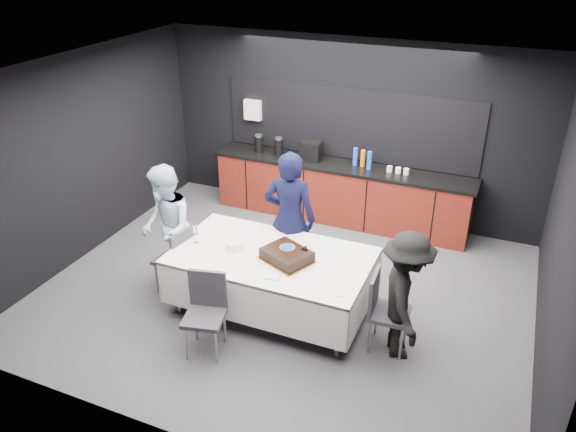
{
  "coord_description": "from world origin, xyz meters",
  "views": [
    {
      "loc": [
        2.37,
        -5.49,
        4.2
      ],
      "look_at": [
        0.0,
        0.1,
        1.05
      ],
      "focal_mm": 35.0,
      "sensor_mm": 36.0,
      "label": 1
    }
  ],
  "objects_px": {
    "plate_stack": "(234,245)",
    "person_center": "(290,219)",
    "champagne_flute": "(196,231)",
    "person_left": "(166,228)",
    "chair_near": "(206,307)",
    "party_table": "(272,265)",
    "cake_assembly": "(287,255)",
    "chair_left": "(178,256)",
    "chair_right": "(383,306)",
    "person_right": "(405,296)"
  },
  "relations": [
    {
      "from": "plate_stack",
      "to": "champagne_flute",
      "type": "relative_size",
      "value": 0.87
    },
    {
      "from": "cake_assembly",
      "to": "person_right",
      "type": "height_order",
      "value": "person_right"
    },
    {
      "from": "plate_stack",
      "to": "chair_near",
      "type": "distance_m",
      "value": 0.9
    },
    {
      "from": "champagne_flute",
      "to": "chair_left",
      "type": "bearing_deg",
      "value": -174.97
    },
    {
      "from": "person_center",
      "to": "person_left",
      "type": "xyz_separation_m",
      "value": [
        -1.39,
        -0.68,
        -0.08
      ]
    },
    {
      "from": "party_table",
      "to": "chair_near",
      "type": "xyz_separation_m",
      "value": [
        -0.37,
        -0.9,
        -0.11
      ]
    },
    {
      "from": "person_left",
      "to": "plate_stack",
      "type": "bearing_deg",
      "value": 48.66
    },
    {
      "from": "plate_stack",
      "to": "chair_near",
      "type": "height_order",
      "value": "chair_near"
    },
    {
      "from": "chair_near",
      "to": "person_left",
      "type": "height_order",
      "value": "person_left"
    },
    {
      "from": "chair_left",
      "to": "person_center",
      "type": "relative_size",
      "value": 0.51
    },
    {
      "from": "cake_assembly",
      "to": "person_right",
      "type": "xyz_separation_m",
      "value": [
        1.4,
        -0.11,
        -0.11
      ]
    },
    {
      "from": "plate_stack",
      "to": "person_left",
      "type": "relative_size",
      "value": 0.12
    },
    {
      "from": "chair_left",
      "to": "plate_stack",
      "type": "bearing_deg",
      "value": 4.91
    },
    {
      "from": "party_table",
      "to": "person_left",
      "type": "height_order",
      "value": "person_left"
    },
    {
      "from": "person_center",
      "to": "person_right",
      "type": "xyz_separation_m",
      "value": [
        1.67,
        -0.84,
        -0.16
      ]
    },
    {
      "from": "cake_assembly",
      "to": "plate_stack",
      "type": "height_order",
      "value": "cake_assembly"
    },
    {
      "from": "party_table",
      "to": "person_center",
      "type": "height_order",
      "value": "person_center"
    },
    {
      "from": "party_table",
      "to": "champagne_flute",
      "type": "height_order",
      "value": "champagne_flute"
    },
    {
      "from": "party_table",
      "to": "plate_stack",
      "type": "distance_m",
      "value": 0.5
    },
    {
      "from": "cake_assembly",
      "to": "person_center",
      "type": "height_order",
      "value": "person_center"
    },
    {
      "from": "chair_right",
      "to": "person_left",
      "type": "height_order",
      "value": "person_left"
    },
    {
      "from": "chair_left",
      "to": "chair_right",
      "type": "distance_m",
      "value": 2.61
    },
    {
      "from": "champagne_flute",
      "to": "plate_stack",
      "type": "bearing_deg",
      "value": 4.85
    },
    {
      "from": "champagne_flute",
      "to": "chair_right",
      "type": "height_order",
      "value": "champagne_flute"
    },
    {
      "from": "chair_left",
      "to": "person_right",
      "type": "xyz_separation_m",
      "value": [
        2.84,
        -0.03,
        0.21
      ]
    },
    {
      "from": "champagne_flute",
      "to": "person_left",
      "type": "xyz_separation_m",
      "value": [
        -0.49,
        0.1,
        -0.12
      ]
    },
    {
      "from": "champagne_flute",
      "to": "person_center",
      "type": "height_order",
      "value": "person_center"
    },
    {
      "from": "person_left",
      "to": "person_right",
      "type": "xyz_separation_m",
      "value": [
        3.06,
        -0.16,
        -0.08
      ]
    },
    {
      "from": "chair_right",
      "to": "person_center",
      "type": "distance_m",
      "value": 1.7
    },
    {
      "from": "champagne_flute",
      "to": "person_center",
      "type": "bearing_deg",
      "value": 41.0
    },
    {
      "from": "chair_near",
      "to": "person_left",
      "type": "bearing_deg",
      "value": 140.06
    },
    {
      "from": "champagne_flute",
      "to": "chair_near",
      "type": "distance_m",
      "value": 1.07
    },
    {
      "from": "champagne_flute",
      "to": "chair_right",
      "type": "relative_size",
      "value": 0.24
    },
    {
      "from": "person_right",
      "to": "chair_near",
      "type": "bearing_deg",
      "value": 90.4
    },
    {
      "from": "cake_assembly",
      "to": "person_left",
      "type": "distance_m",
      "value": 1.66
    },
    {
      "from": "chair_near",
      "to": "person_left",
      "type": "xyz_separation_m",
      "value": [
        -1.07,
        0.9,
        0.29
      ]
    },
    {
      "from": "champagne_flute",
      "to": "chair_left",
      "type": "height_order",
      "value": "champagne_flute"
    },
    {
      "from": "plate_stack",
      "to": "chair_right",
      "type": "bearing_deg",
      "value": -2.36
    },
    {
      "from": "party_table",
      "to": "champagne_flute",
      "type": "relative_size",
      "value": 10.36
    },
    {
      "from": "person_center",
      "to": "person_right",
      "type": "distance_m",
      "value": 1.87
    },
    {
      "from": "chair_right",
      "to": "chair_near",
      "type": "xyz_separation_m",
      "value": [
        -1.76,
        -0.77,
        0.0
      ]
    },
    {
      "from": "plate_stack",
      "to": "person_center",
      "type": "relative_size",
      "value": 0.11
    },
    {
      "from": "champagne_flute",
      "to": "person_right",
      "type": "height_order",
      "value": "person_right"
    },
    {
      "from": "cake_assembly",
      "to": "person_center",
      "type": "distance_m",
      "value": 0.78
    },
    {
      "from": "cake_assembly",
      "to": "person_left",
      "type": "xyz_separation_m",
      "value": [
        -1.66,
        0.04,
        -0.03
      ]
    },
    {
      "from": "chair_left",
      "to": "chair_right",
      "type": "relative_size",
      "value": 1.0
    },
    {
      "from": "party_table",
      "to": "person_left",
      "type": "xyz_separation_m",
      "value": [
        -1.45,
        0.0,
        0.18
      ]
    },
    {
      "from": "plate_stack",
      "to": "person_left",
      "type": "xyz_separation_m",
      "value": [
        -0.98,
        0.06,
        -0.01
      ]
    },
    {
      "from": "plate_stack",
      "to": "chair_left",
      "type": "height_order",
      "value": "chair_left"
    },
    {
      "from": "cake_assembly",
      "to": "person_right",
      "type": "bearing_deg",
      "value": -4.61
    }
  ]
}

